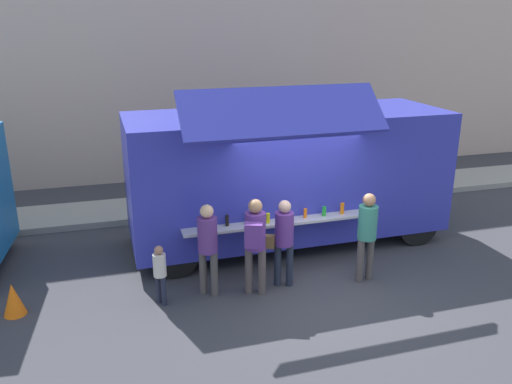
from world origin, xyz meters
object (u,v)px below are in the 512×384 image
customer_extra_browsing (367,229)px  child_near_queue (160,270)px  food_truck_main (288,173)px  traffic_cone_orange (13,299)px  customer_rear_waiting (208,242)px  customer_front_ordering (283,236)px  customer_mid_with_backpack (255,238)px  trash_bin (396,175)px

customer_extra_browsing → child_near_queue: 3.71m
food_truck_main → traffic_cone_orange: bearing=-163.7°
traffic_cone_orange → customer_rear_waiting: size_ratio=0.33×
traffic_cone_orange → customer_extra_browsing: size_ratio=0.33×
customer_front_ordering → customer_mid_with_backpack: size_ratio=0.93×
trash_bin → child_near_queue: 8.11m
customer_front_ordering → child_near_queue: (-2.17, -0.06, -0.33)m
customer_extra_browsing → traffic_cone_orange: bearing=73.9°
trash_bin → child_near_queue: (-6.89, -4.27, 0.14)m
customer_mid_with_backpack → customer_rear_waiting: (-0.77, 0.21, -0.07)m
child_near_queue → food_truck_main: bearing=-0.3°
food_truck_main → customer_front_ordering: bearing=-112.2°
food_truck_main → customer_rear_waiting: (-2.07, -1.85, -0.54)m
customer_mid_with_backpack → traffic_cone_orange: bearing=104.8°
food_truck_main → customer_extra_browsing: bearing=-70.7°
food_truck_main → trash_bin: (3.99, 2.32, -1.04)m
customer_extra_browsing → child_near_queue: customer_extra_browsing is taller
customer_rear_waiting → child_near_queue: customer_rear_waiting is taller
customer_mid_with_backpack → customer_extra_browsing: customer_mid_with_backpack is taller
customer_mid_with_backpack → customer_front_ordering: bearing=-51.7°
customer_mid_with_backpack → child_near_queue: size_ratio=1.64×
customer_front_ordering → customer_rear_waiting: 1.34m
food_truck_main → traffic_cone_orange: food_truck_main is taller
customer_mid_with_backpack → customer_extra_browsing: size_ratio=1.04×
customer_front_ordering → child_near_queue: bearing=112.1°
traffic_cone_orange → customer_extra_browsing: (6.02, -0.47, 0.73)m
traffic_cone_orange → customer_front_ordering: 4.57m
customer_front_ordering → customer_extra_browsing: customer_extra_browsing is taller
customer_mid_with_backpack → food_truck_main: bearing=-11.2°
food_truck_main → customer_front_ordering: (-0.73, -1.89, -0.57)m
customer_mid_with_backpack → customer_rear_waiting: bearing=95.5°
traffic_cone_orange → trash_bin: size_ratio=0.56×
trash_bin → customer_front_ordering: 6.34m
food_truck_main → customer_front_ordering: 2.10m
food_truck_main → customer_mid_with_backpack: food_truck_main is taller
customer_front_ordering → customer_mid_with_backpack: customer_mid_with_backpack is taller
traffic_cone_orange → trash_bin: (9.23, 3.96, 0.22)m
trash_bin → customer_mid_with_backpack: size_ratio=0.57×
customer_mid_with_backpack → child_near_queue: 1.67m
customer_mid_with_backpack → customer_extra_browsing: 2.08m
customer_mid_with_backpack → customer_rear_waiting: customer_mid_with_backpack is taller
traffic_cone_orange → child_near_queue: bearing=-7.6°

